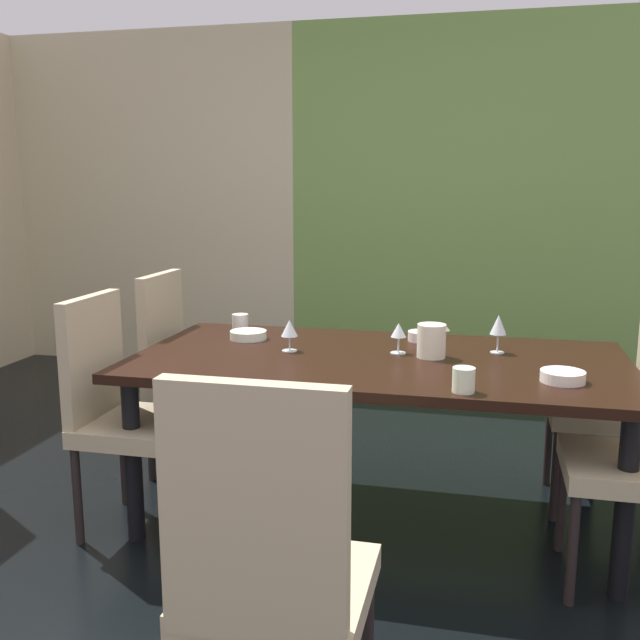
# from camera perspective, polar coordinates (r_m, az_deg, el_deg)

# --- Properties ---
(ground_plane) EXTENTS (5.88, 5.51, 0.02)m
(ground_plane) POSITION_cam_1_polar(r_m,az_deg,el_deg) (3.07, -5.45, -17.40)
(ground_plane) COLOR black
(back_panel_interior) EXTENTS (2.40, 0.10, 2.58)m
(back_panel_interior) POSITION_cam_1_polar(r_m,az_deg,el_deg) (5.88, -13.54, 9.13)
(back_panel_interior) COLOR beige
(back_panel_interior) RESTS_ON ground_plane
(garden_window_panel) EXTENTS (3.48, 0.10, 2.58)m
(garden_window_panel) POSITION_cam_1_polar(r_m,az_deg,el_deg) (5.27, 16.78, 8.80)
(garden_window_panel) COLOR #739A4B
(garden_window_panel) RESTS_ON ground_plane
(dining_table) EXTENTS (2.06, 1.05, 0.72)m
(dining_table) POSITION_cam_1_polar(r_m,az_deg,el_deg) (3.04, 4.67, -4.21)
(dining_table) COLOR black
(dining_table) RESTS_ON ground_plane
(chair_left_near) EXTENTS (0.44, 0.44, 0.99)m
(chair_left_near) POSITION_cam_1_polar(r_m,az_deg,el_deg) (3.09, -15.68, -6.46)
(chair_left_near) COLOR tan
(chair_left_near) RESTS_ON ground_plane
(chair_left_far) EXTENTS (0.44, 0.44, 1.00)m
(chair_left_far) POSITION_cam_1_polar(r_m,az_deg,el_deg) (3.65, -10.83, -3.52)
(chair_left_far) COLOR tan
(chair_left_far) RESTS_ON ground_plane
(chair_right_far) EXTENTS (0.44, 0.44, 0.92)m
(chair_right_far) POSITION_cam_1_polar(r_m,az_deg,el_deg) (3.41, 22.86, -5.70)
(chair_right_far) COLOR tan
(chair_right_far) RESTS_ON ground_plane
(chair_head_near) EXTENTS (0.44, 0.44, 1.04)m
(chair_head_near) POSITION_cam_1_polar(r_m,az_deg,el_deg) (1.77, -4.04, -19.09)
(chair_head_near) COLOR tan
(chair_head_near) RESTS_ON ground_plane
(wine_glass_east) EXTENTS (0.07, 0.07, 0.17)m
(wine_glass_east) POSITION_cam_1_polar(r_m,az_deg,el_deg) (3.15, 14.08, -0.44)
(wine_glass_east) COLOR silver
(wine_glass_east) RESTS_ON dining_table
(wine_glass_center) EXTENTS (0.07, 0.07, 0.13)m
(wine_glass_center) POSITION_cam_1_polar(r_m,az_deg,el_deg) (3.07, 6.30, -0.93)
(wine_glass_center) COLOR silver
(wine_glass_center) RESTS_ON dining_table
(wine_glass_left) EXTENTS (0.07, 0.07, 0.14)m
(wine_glass_left) POSITION_cam_1_polar(r_m,az_deg,el_deg) (3.09, -2.46, -0.74)
(wine_glass_left) COLOR silver
(wine_glass_left) RESTS_ON dining_table
(serving_bowl_rear) EXTENTS (0.13, 0.13, 0.04)m
(serving_bowl_rear) POSITION_cam_1_polar(r_m,az_deg,el_deg) (3.34, 8.15, -1.28)
(serving_bowl_rear) COLOR white
(serving_bowl_rear) RESTS_ON dining_table
(serving_bowl_west) EXTENTS (0.16, 0.16, 0.04)m
(serving_bowl_west) POSITION_cam_1_polar(r_m,az_deg,el_deg) (2.78, 18.84, -4.29)
(serving_bowl_west) COLOR white
(serving_bowl_west) RESTS_ON dining_table
(serving_bowl_corner) EXTENTS (0.17, 0.17, 0.04)m
(serving_bowl_corner) POSITION_cam_1_polar(r_m,az_deg,el_deg) (3.36, -5.76, -1.19)
(serving_bowl_corner) COLOR white
(serving_bowl_corner) RESTS_ON dining_table
(cup_near_window) EXTENTS (0.08, 0.08, 0.09)m
(cup_near_window) POSITION_cam_1_polar(r_m,az_deg,el_deg) (2.55, 11.42, -4.72)
(cup_near_window) COLOR #E3EDC7
(cup_near_window) RESTS_ON dining_table
(cup_right) EXTENTS (0.08, 0.08, 0.08)m
(cup_right) POSITION_cam_1_polar(r_m,az_deg,el_deg) (3.55, -6.40, -0.21)
(cup_right) COLOR silver
(cup_right) RESTS_ON dining_table
(pitcher_near_shelf) EXTENTS (0.14, 0.12, 0.14)m
(pitcher_near_shelf) POSITION_cam_1_polar(r_m,az_deg,el_deg) (3.03, 8.93, -1.63)
(pitcher_near_shelf) COLOR white
(pitcher_near_shelf) RESTS_ON dining_table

